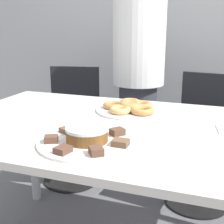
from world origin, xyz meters
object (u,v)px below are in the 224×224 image
object	(u,v)px
office_chair_right	(202,143)
plate_donuts	(130,110)
frosted_cake	(87,134)
person_standing	(138,78)
plate_cake	(87,142)
office_chair_left	(72,128)

from	to	relation	value
office_chair_right	plate_donuts	bearing A→B (deg)	-112.62
frosted_cake	person_standing	bearing A→B (deg)	95.76
person_standing	frosted_cake	size ratio (longest dim) A/B	9.79
office_chair_right	plate_cake	size ratio (longest dim) A/B	2.34
plate_cake	plate_donuts	bearing A→B (deg)	87.14
office_chair_right	frosted_cake	distance (m)	1.22
office_chair_left	frosted_cake	distance (m)	1.32
plate_cake	plate_donuts	distance (m)	0.50
plate_cake	frosted_cake	bearing A→B (deg)	0.00
person_standing	plate_cake	distance (m)	1.23
person_standing	plate_donuts	size ratio (longest dim) A/B	4.45
person_standing	plate_cake	world-z (taller)	person_standing
plate_donuts	frosted_cake	bearing A→B (deg)	-92.86
person_standing	office_chair_right	world-z (taller)	person_standing
person_standing	office_chair_right	size ratio (longest dim) A/B	1.78
office_chair_left	person_standing	bearing A→B (deg)	2.95
plate_cake	office_chair_right	bearing A→B (deg)	70.95
office_chair_right	frosted_cake	size ratio (longest dim) A/B	5.49
plate_cake	frosted_cake	size ratio (longest dim) A/B	2.34
office_chair_left	plate_cake	xyz separation A→B (m)	(0.63, -1.09, 0.36)
person_standing	frosted_cake	bearing A→B (deg)	-84.24
plate_cake	frosted_cake	xyz separation A→B (m)	(0.00, 0.00, 0.03)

